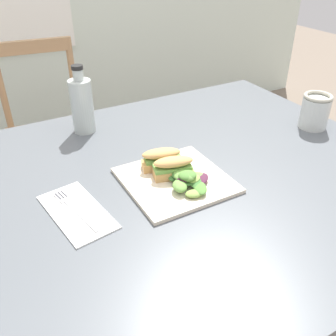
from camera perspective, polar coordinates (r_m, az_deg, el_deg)
dining_table at (r=1.03m, az=-0.86°, el=-6.77°), size 1.38×1.04×0.74m
chair_wooden_far at (r=1.92m, az=-17.74°, el=4.96°), size 0.44×0.44×0.87m
plate_lunch at (r=0.96m, az=1.17°, el=-1.88°), size 0.26×0.26×0.01m
sandwich_half_front at (r=0.95m, az=0.77°, el=0.18°), size 0.11×0.08×0.06m
sandwich_half_back at (r=0.99m, az=-1.05°, el=1.50°), size 0.11×0.08×0.06m
salad_mixed_greens at (r=0.92m, az=2.97°, el=-1.63°), size 0.12×0.13×0.04m
napkin_folded at (r=0.88m, az=-13.83°, el=-6.55°), size 0.14×0.23×0.00m
fork_on_napkin at (r=0.89m, az=-14.41°, el=-5.83°), size 0.06×0.18×0.00m
bottle_cold_brew at (r=1.21m, az=-13.03°, el=8.96°), size 0.07×0.07×0.22m
mason_jar_iced_tea at (r=1.31m, az=21.63°, el=7.89°), size 0.09×0.09×0.11m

